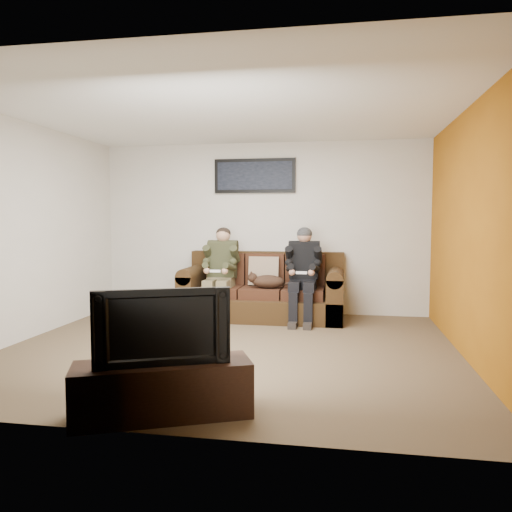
% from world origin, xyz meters
% --- Properties ---
extents(floor, '(5.00, 5.00, 0.00)m').
position_xyz_m(floor, '(0.00, 0.00, 0.00)').
color(floor, brown).
rests_on(floor, ground).
extents(ceiling, '(5.00, 5.00, 0.00)m').
position_xyz_m(ceiling, '(0.00, 0.00, 2.60)').
color(ceiling, silver).
rests_on(ceiling, ground).
extents(wall_back, '(5.00, 0.00, 5.00)m').
position_xyz_m(wall_back, '(0.00, 2.25, 1.30)').
color(wall_back, beige).
rests_on(wall_back, ground).
extents(wall_front, '(5.00, 0.00, 5.00)m').
position_xyz_m(wall_front, '(0.00, -2.25, 1.30)').
color(wall_front, beige).
rests_on(wall_front, ground).
extents(wall_left, '(0.00, 4.50, 4.50)m').
position_xyz_m(wall_left, '(-2.50, 0.00, 1.30)').
color(wall_left, beige).
rests_on(wall_left, ground).
extents(wall_right, '(0.00, 4.50, 4.50)m').
position_xyz_m(wall_right, '(2.50, 0.00, 1.30)').
color(wall_right, beige).
rests_on(wall_right, ground).
extents(accent_wall_right, '(0.00, 4.50, 4.50)m').
position_xyz_m(accent_wall_right, '(2.49, 0.00, 1.30)').
color(accent_wall_right, '#A25C10').
rests_on(accent_wall_right, ground).
extents(sofa, '(2.32, 1.00, 0.95)m').
position_xyz_m(sofa, '(0.09, 1.83, 0.36)').
color(sofa, '#362210').
rests_on(sofa, ground).
extents(throw_pillow, '(0.44, 0.21, 0.44)m').
position_xyz_m(throw_pillow, '(0.09, 1.88, 0.67)').
color(throw_pillow, '#937860').
rests_on(throw_pillow, sofa).
extents(throw_blanket, '(0.47, 0.23, 0.08)m').
position_xyz_m(throw_blanket, '(-0.62, 2.12, 0.95)').
color(throw_blanket, gray).
rests_on(throw_blanket, sofa).
extents(person_left, '(0.51, 0.87, 1.32)m').
position_xyz_m(person_left, '(-0.51, 1.64, 0.75)').
color(person_left, brown).
rests_on(person_left, sofa).
extents(person_right, '(0.51, 0.86, 1.33)m').
position_xyz_m(person_right, '(0.68, 1.64, 0.75)').
color(person_right, black).
rests_on(person_right, sofa).
extents(cat, '(0.66, 0.26, 0.24)m').
position_xyz_m(cat, '(0.17, 1.59, 0.56)').
color(cat, '#3F2619').
rests_on(cat, sofa).
extents(framed_poster, '(1.25, 0.05, 0.52)m').
position_xyz_m(framed_poster, '(-0.11, 2.22, 2.10)').
color(framed_poster, black).
rests_on(framed_poster, wall_back).
extents(tv_stand, '(1.34, 0.88, 0.40)m').
position_xyz_m(tv_stand, '(-0.05, -1.95, 0.20)').
color(tv_stand, black).
rests_on(tv_stand, ground).
extents(television, '(0.94, 0.49, 0.55)m').
position_xyz_m(television, '(-0.05, -1.95, 0.68)').
color(television, black).
rests_on(television, tv_stand).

